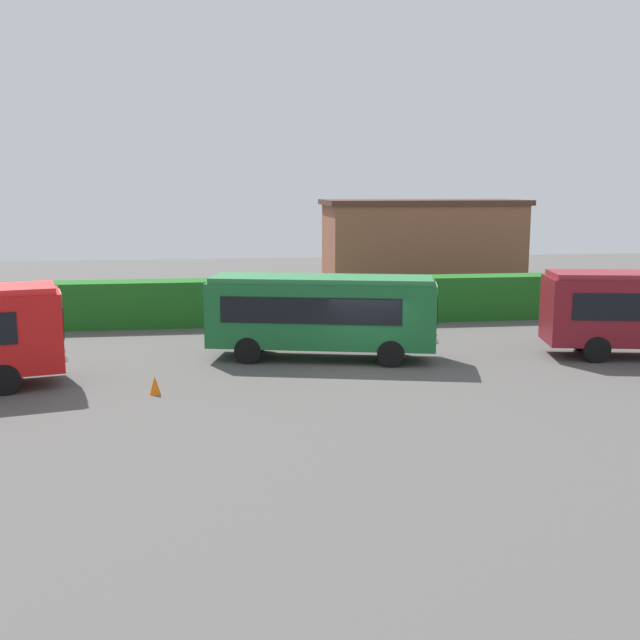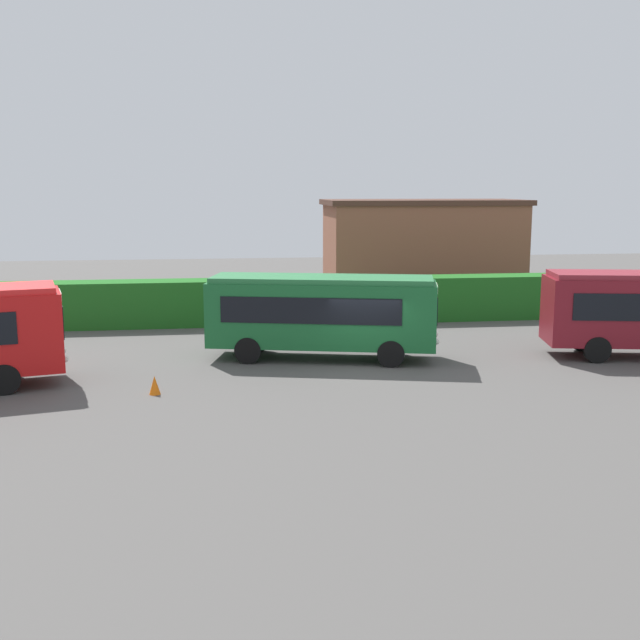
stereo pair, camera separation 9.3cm
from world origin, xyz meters
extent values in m
plane|color=#514F4C|center=(0.00, 0.00, 0.00)|extent=(86.98, 86.98, 0.00)
cube|color=black|center=(-10.45, -0.82, 2.15)|extent=(0.53, 2.04, 1.08)
cube|color=silver|center=(-10.45, -0.82, 2.95)|extent=(0.37, 1.37, 0.28)
cylinder|color=black|center=(-12.55, -0.12, 0.50)|extent=(1.04, 0.51, 1.00)
cylinder|color=black|center=(-11.99, -2.40, 0.50)|extent=(1.04, 0.51, 1.00)
sphere|color=silver|center=(-10.60, -0.13, 0.90)|extent=(0.22, 0.22, 0.22)
sphere|color=silver|center=(-10.27, -1.49, 0.90)|extent=(0.22, 0.22, 0.22)
cube|color=#19602D|center=(-1.32, 1.36, 1.76)|extent=(8.87, 4.40, 2.42)
cube|color=#27723C|center=(-1.32, 1.36, 3.07)|extent=(8.57, 4.15, 0.20)
cube|color=black|center=(-1.32, 2.61, 2.05)|extent=(6.47, 1.65, 0.97)
cube|color=black|center=(-1.91, 0.25, 2.05)|extent=(6.47, 1.65, 0.97)
cube|color=black|center=(2.83, 0.32, 2.05)|extent=(0.52, 1.93, 1.02)
cube|color=silver|center=(2.83, 0.32, 2.79)|extent=(0.36, 1.29, 0.28)
cylinder|color=black|center=(1.51, 1.79, 0.50)|extent=(1.04, 0.51, 1.00)
cylinder|color=black|center=(0.98, -0.35, 0.50)|extent=(1.04, 0.51, 1.00)
cylinder|color=black|center=(-3.63, 3.07, 0.50)|extent=(1.04, 0.51, 1.00)
cylinder|color=black|center=(-4.16, 0.92, 0.50)|extent=(1.04, 0.51, 1.00)
sphere|color=silver|center=(3.01, 0.96, 0.90)|extent=(0.22, 0.22, 0.22)
sphere|color=silver|center=(2.69, -0.32, 0.90)|extent=(0.22, 0.22, 0.22)
cylinder|color=black|center=(9.19, 1.40, 0.50)|extent=(1.04, 0.47, 1.00)
cylinder|color=black|center=(8.78, -0.68, 0.50)|extent=(1.04, 0.47, 1.00)
cube|color=#4C6B47|center=(9.11, 3.38, 0.39)|extent=(0.33, 0.36, 0.79)
cube|color=maroon|center=(9.11, 3.38, 1.13)|extent=(0.42, 0.52, 0.69)
sphere|color=tan|center=(9.11, 3.38, 1.58)|extent=(0.22, 0.22, 0.22)
cube|color=#1E631E|center=(0.00, 9.34, 1.07)|extent=(55.49, 1.71, 2.15)
cube|color=brown|center=(6.58, 16.20, 2.73)|extent=(10.92, 5.16, 5.46)
cube|color=#4C2D23|center=(6.58, 16.20, 5.61)|extent=(11.36, 5.37, 0.30)
cone|color=orange|center=(-7.28, -2.99, 0.30)|extent=(0.36, 0.36, 0.60)
camera|label=1|loc=(-5.33, -27.17, 6.53)|focal=43.26mm
camera|label=2|loc=(-5.24, -27.19, 6.53)|focal=43.26mm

